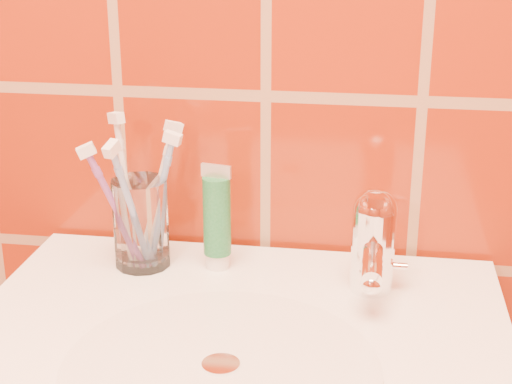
# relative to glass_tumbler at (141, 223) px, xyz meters

# --- Properties ---
(glass_tumbler) EXTENTS (0.08, 0.08, 0.11)m
(glass_tumbler) POSITION_rel_glass_tumbler_xyz_m (0.00, 0.00, 0.00)
(glass_tumbler) COLOR white
(glass_tumbler) RESTS_ON pedestal_sink
(toothpaste_tube) EXTENTS (0.04, 0.03, 0.13)m
(toothpaste_tube) POSITION_rel_glass_tumbler_xyz_m (0.09, 0.01, 0.01)
(toothpaste_tube) COLOR white
(toothpaste_tube) RESTS_ON pedestal_sink
(faucet) EXTENTS (0.05, 0.11, 0.12)m
(faucet) POSITION_rel_glass_tumbler_xyz_m (0.27, -0.03, 0.01)
(faucet) COLOR white
(faucet) RESTS_ON pedestal_sink
(toothbrush_0) EXTENTS (0.08, 0.07, 0.17)m
(toothbrush_0) POSITION_rel_glass_tumbler_xyz_m (0.02, 0.01, 0.03)
(toothbrush_0) COLOR #7DA4DE
(toothbrush_0) RESTS_ON glass_tumbler
(toothbrush_1) EXTENTS (0.12, 0.11, 0.17)m
(toothbrush_1) POSITION_rel_glass_tumbler_xyz_m (-0.02, -0.02, 0.02)
(toothbrush_1) COLOR #81438F
(toothbrush_1) RESTS_ON glass_tumbler
(toothbrush_2) EXTENTS (0.12, 0.11, 0.18)m
(toothbrush_2) POSITION_rel_glass_tumbler_xyz_m (0.01, 0.02, 0.03)
(toothbrush_2) COLOR silver
(toothbrush_2) RESTS_ON glass_tumbler
(toothbrush_3) EXTENTS (0.08, 0.15, 0.20)m
(toothbrush_3) POSITION_rel_glass_tumbler_xyz_m (0.00, -0.03, 0.03)
(toothbrush_3) COLOR #7B9BDA
(toothbrush_3) RESTS_ON glass_tumbler
(toothbrush_4) EXTENTS (0.08, 0.08, 0.20)m
(toothbrush_4) POSITION_rel_glass_tumbler_xyz_m (-0.02, 0.00, 0.04)
(toothbrush_4) COLOR silver
(toothbrush_4) RESTS_ON glass_tumbler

